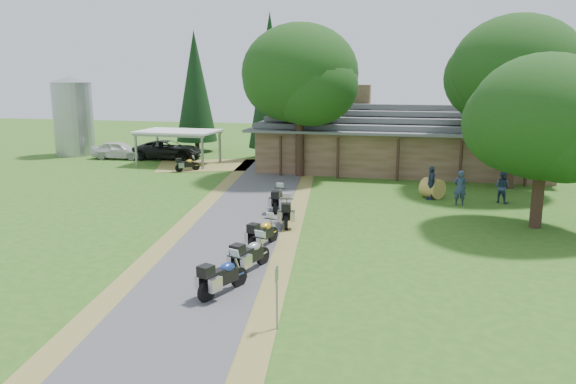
% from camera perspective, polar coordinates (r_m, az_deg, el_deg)
% --- Properties ---
extents(ground, '(120.00, 120.00, 0.00)m').
position_cam_1_polar(ground, '(20.61, -8.36, -8.08)').
color(ground, '#2E5B19').
rests_on(ground, ground).
extents(driveway, '(51.95, 51.95, 0.00)m').
position_cam_1_polar(driveway, '(24.33, -6.04, -4.87)').
color(driveway, '#48484A').
rests_on(driveway, ground).
extents(lodge, '(21.40, 9.40, 4.90)m').
position_cam_1_polar(lodge, '(42.25, 11.39, 5.50)').
color(lodge, brown).
rests_on(lodge, ground).
extents(silo, '(3.62, 3.62, 6.80)m').
position_cam_1_polar(silo, '(52.85, -20.99, 7.23)').
color(silo, gray).
rests_on(silo, ground).
extents(carport, '(6.27, 4.29, 2.66)m').
position_cam_1_polar(carport, '(45.11, -11.04, 4.48)').
color(carport, silver).
rests_on(carport, ground).
extents(car_white_sedan, '(2.84, 5.83, 1.88)m').
position_cam_1_polar(car_white_sedan, '(49.16, -16.82, 4.33)').
color(car_white_sedan, silver).
rests_on(car_white_sedan, ground).
extents(car_dark_suv, '(3.18, 6.36, 2.35)m').
position_cam_1_polar(car_dark_suv, '(48.00, -12.10, 4.68)').
color(car_dark_suv, black).
rests_on(car_dark_suv, ground).
extents(motorcycle_row_a, '(1.34, 2.06, 1.35)m').
position_cam_1_polar(motorcycle_row_a, '(18.37, -6.62, -8.31)').
color(motorcycle_row_a, navy).
rests_on(motorcycle_row_a, ground).
extents(motorcycle_row_b, '(1.24, 2.09, 1.36)m').
position_cam_1_polar(motorcycle_row_b, '(20.35, -3.82, -6.20)').
color(motorcycle_row_b, '#9A9CA2').
rests_on(motorcycle_row_b, ground).
extents(motorcycle_row_c, '(1.12, 2.03, 1.32)m').
position_cam_1_polar(motorcycle_row_c, '(23.08, -2.52, -4.04)').
color(motorcycle_row_c, gold).
rests_on(motorcycle_row_c, ground).
extents(motorcycle_row_d, '(1.08, 2.15, 1.40)m').
position_cam_1_polar(motorcycle_row_d, '(26.34, -0.15, -1.92)').
color(motorcycle_row_d, '#C15A0F').
rests_on(motorcycle_row_d, ground).
extents(motorcycle_row_e, '(0.78, 2.00, 1.34)m').
position_cam_1_polar(motorcycle_row_e, '(29.18, -1.01, -0.61)').
color(motorcycle_row_e, black).
rests_on(motorcycle_row_e, ground).
extents(motorcycle_carport_a, '(1.56, 1.54, 1.13)m').
position_cam_1_polar(motorcycle_carport_a, '(41.76, -10.18, 2.87)').
color(motorcycle_carport_a, gold).
rests_on(motorcycle_carport_a, ground).
extents(person_a, '(0.66, 0.49, 2.23)m').
position_cam_1_polar(person_a, '(31.73, 17.08, 0.70)').
color(person_a, navy).
rests_on(person_a, ground).
extents(person_b, '(0.73, 0.67, 2.08)m').
position_cam_1_polar(person_b, '(33.06, 20.93, 0.74)').
color(person_b, navy).
rests_on(person_b, ground).
extents(person_c, '(0.47, 0.65, 2.24)m').
position_cam_1_polar(person_c, '(32.68, 14.36, 1.18)').
color(person_c, navy).
rests_on(person_c, ground).
extents(hay_bale, '(1.53, 1.54, 1.14)m').
position_cam_1_polar(hay_bale, '(33.22, 14.45, 0.37)').
color(hay_bale, olive).
rests_on(hay_bale, ground).
extents(sign_post, '(0.33, 0.06, 1.86)m').
position_cam_1_polar(sign_post, '(15.78, -1.14, -10.72)').
color(sign_post, gray).
rests_on(sign_post, ground).
extents(oak_lodge_left, '(7.87, 7.87, 11.34)m').
position_cam_1_polar(oak_lodge_left, '(38.56, 1.22, 9.94)').
color(oak_lodge_left, '#123610').
rests_on(oak_lodge_left, ground).
extents(oak_lodge_right, '(7.85, 7.85, 11.60)m').
position_cam_1_polar(oak_lodge_right, '(37.02, 22.06, 9.21)').
color(oak_lodge_right, '#123610').
rests_on(oak_lodge_right, ground).
extents(oak_driveway, '(6.67, 6.67, 8.26)m').
position_cam_1_polar(oak_driveway, '(27.83, 24.48, 4.93)').
color(oak_driveway, '#123610').
rests_on(oak_driveway, ground).
extents(cedar_near, '(3.66, 3.66, 11.93)m').
position_cam_1_polar(cedar_near, '(47.04, -1.83, 10.65)').
color(cedar_near, black).
rests_on(cedar_near, ground).
extents(cedar_far, '(3.69, 3.69, 10.84)m').
position_cam_1_polar(cedar_far, '(52.06, -9.38, 10.02)').
color(cedar_far, black).
rests_on(cedar_far, ground).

